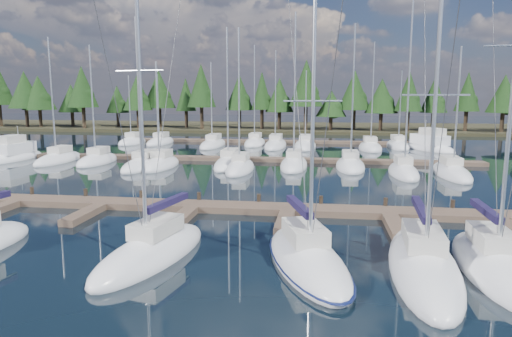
# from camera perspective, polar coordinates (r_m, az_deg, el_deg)

# --- Properties ---
(ground) EXTENTS (260.00, 260.00, 0.00)m
(ground) POSITION_cam_1_polar(r_m,az_deg,el_deg) (41.06, -3.12, -1.01)
(ground) COLOR black
(ground) RESTS_ON ground
(far_shore) EXTENTS (220.00, 30.00, 0.60)m
(far_shore) POSITION_cam_1_polar(r_m,az_deg,el_deg) (100.19, 3.54, 5.16)
(far_shore) COLOR #2C2918
(far_shore) RESTS_ON ground
(main_dock) EXTENTS (44.00, 6.13, 0.90)m
(main_dock) POSITION_cam_1_polar(r_m,az_deg,el_deg) (28.99, -7.97, -4.97)
(main_dock) COLOR brown
(main_dock) RESTS_ON ground
(back_docks) EXTENTS (50.00, 21.80, 0.40)m
(back_docks) POSITION_cam_1_polar(r_m,az_deg,el_deg) (60.16, 0.48, 2.43)
(back_docks) COLOR brown
(back_docks) RESTS_ON ground
(front_sailboat_3) EXTENTS (4.20, 8.60, 14.95)m
(front_sailboat_3) POSITION_cam_1_polar(r_m,az_deg,el_deg) (21.26, -12.82, -10.10)
(front_sailboat_3) COLOR silver
(front_sailboat_3) RESTS_ON ground
(front_sailboat_4) EXTENTS (5.31, 9.21, 12.72)m
(front_sailboat_4) POSITION_cam_1_polar(r_m,az_deg,el_deg) (20.09, 6.39, -11.16)
(front_sailboat_4) COLOR silver
(front_sailboat_4) RESTS_ON ground
(front_sailboat_5) EXTENTS (3.53, 10.21, 13.15)m
(front_sailboat_5) POSITION_cam_1_polar(r_m,az_deg,el_deg) (20.54, 20.15, -11.21)
(front_sailboat_5) COLOR silver
(front_sailboat_5) RESTS_ON ground
(front_sailboat_6) EXTENTS (2.80, 8.52, 16.48)m
(front_sailboat_6) POSITION_cam_1_polar(r_m,az_deg,el_deg) (21.63, 27.52, -10.56)
(front_sailboat_6) COLOR silver
(front_sailboat_6) RESTS_ON ground
(back_sailboat_rows) EXTENTS (42.94, 32.53, 16.60)m
(back_sailboat_rows) POSITION_cam_1_polar(r_m,az_deg,el_deg) (55.67, -0.41, 1.96)
(back_sailboat_rows) COLOR silver
(back_sailboat_rows) RESTS_ON ground
(motor_yacht_left) EXTENTS (3.17, 9.16, 4.56)m
(motor_yacht_left) POSITION_cam_1_polar(r_m,az_deg,el_deg) (58.54, -27.98, 1.47)
(motor_yacht_left) COLOR silver
(motor_yacht_left) RESTS_ON ground
(motor_yacht_right) EXTENTS (6.98, 10.12, 4.84)m
(motor_yacht_right) POSITION_cam_1_polar(r_m,az_deg,el_deg) (65.38, 20.84, 2.66)
(motor_yacht_right) COLOR silver
(motor_yacht_right) RESTS_ON ground
(tree_line) EXTENTS (186.19, 12.21, 13.54)m
(tree_line) POSITION_cam_1_polar(r_m,az_deg,el_deg) (90.37, 1.67, 9.35)
(tree_line) COLOR black
(tree_line) RESTS_ON far_shore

